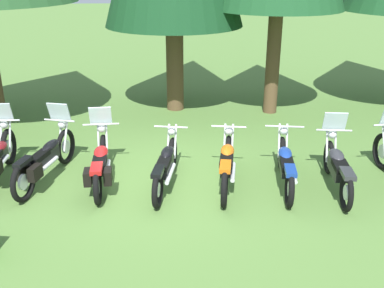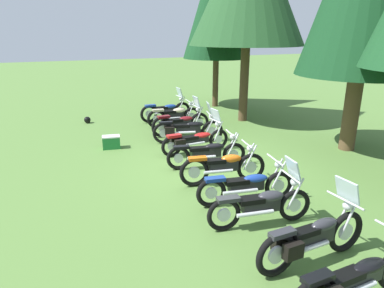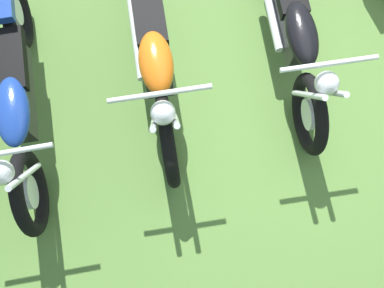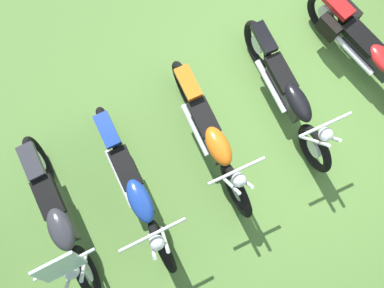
{
  "view_description": "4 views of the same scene",
  "coord_description": "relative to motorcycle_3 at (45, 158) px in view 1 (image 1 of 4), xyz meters",
  "views": [
    {
      "loc": [
        0.08,
        -7.97,
        4.05
      ],
      "look_at": [
        0.59,
        0.46,
        0.6
      ],
      "focal_mm": 42.23,
      "sensor_mm": 36.0,
      "label": 1
    },
    {
      "loc": [
        8.36,
        -4.13,
        3.69
      ],
      "look_at": [
        -0.46,
        -0.41,
        0.57
      ],
      "focal_mm": 32.67,
      "sensor_mm": 36.0,
      "label": 2
    },
    {
      "loc": [
        1.46,
        1.4,
        3.66
      ],
      "look_at": [
        1.2,
        0.63,
        0.71
      ],
      "focal_mm": 41.05,
      "sensor_mm": 36.0,
      "label": 3
    },
    {
      "loc": [
        2.12,
        0.63,
        5.18
      ],
      "look_at": [
        1.49,
        -0.27,
        0.68
      ],
      "focal_mm": 36.48,
      "sensor_mm": 36.0,
      "label": 4
    }
  ],
  "objects": [
    {
      "name": "motorcycle_7",
      "position": [
        4.62,
        -0.47,
        -0.05
      ],
      "size": [
        0.76,
        2.26,
        0.99
      ],
      "rotation": [
        0.0,
        0.0,
        1.41
      ],
      "color": "black",
      "rests_on": "ground_plane"
    },
    {
      "name": "ground_plane",
      "position": [
        2.28,
        -0.19,
        -0.48
      ],
      "size": [
        80.0,
        80.0,
        0.0
      ],
      "primitive_type": "plane",
      "color": "#547A38"
    },
    {
      "name": "motorcycle_5",
      "position": [
        2.34,
        -0.35,
        -0.04
      ],
      "size": [
        0.71,
        2.26,
        0.99
      ],
      "rotation": [
        0.0,
        0.0,
        1.39
      ],
      "color": "black",
      "rests_on": "ground_plane"
    },
    {
      "name": "motorcycle_8",
      "position": [
        5.55,
        -0.69,
        -0.01
      ],
      "size": [
        0.68,
        2.18,
        1.35
      ],
      "rotation": [
        0.0,
        0.0,
        1.43
      ],
      "color": "black",
      "rests_on": "ground_plane"
    },
    {
      "name": "motorcycle_6",
      "position": [
        3.49,
        -0.44,
        -0.01
      ],
      "size": [
        0.7,
        2.21,
        1.03
      ],
      "rotation": [
        0.0,
        0.0,
        1.39
      ],
      "color": "black",
      "rests_on": "ground_plane"
    },
    {
      "name": "motorcycle_4",
      "position": [
        1.09,
        -0.19,
        -0.03
      ],
      "size": [
        0.73,
        2.32,
        1.35
      ],
      "rotation": [
        0.0,
        0.0,
        1.62
      ],
      "color": "black",
      "rests_on": "ground_plane"
    },
    {
      "name": "motorcycle_3",
      "position": [
        0.0,
        0.0,
        0.0
      ],
      "size": [
        0.91,
        2.38,
        1.39
      ],
      "rotation": [
        0.0,
        0.0,
        1.31
      ],
      "color": "black",
      "rests_on": "ground_plane"
    }
  ]
}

